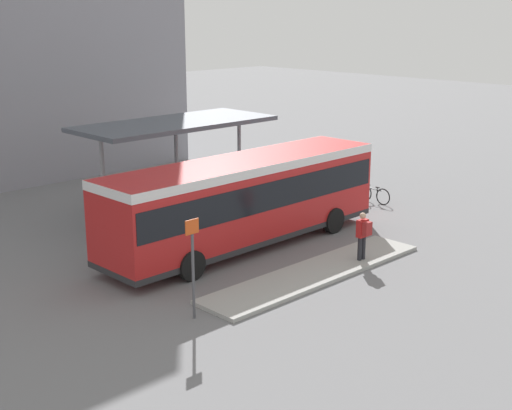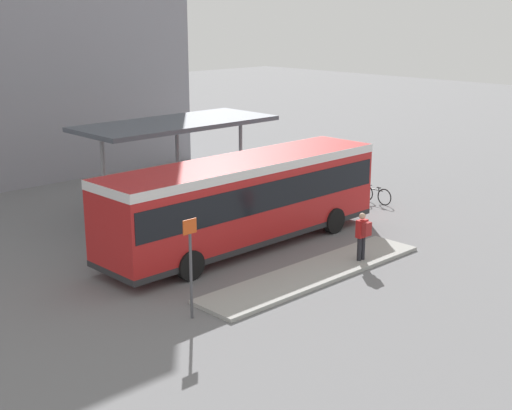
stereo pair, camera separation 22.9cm
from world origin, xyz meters
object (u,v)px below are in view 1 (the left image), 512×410
Objects in this scene: bicycle_white at (353,192)px; platform_sign at (193,264)px; pedestrian_waiting at (363,233)px; city_bus at (245,196)px; bicycle_black at (374,194)px.

platform_sign is at bearing -65.66° from bicycle_white.
bicycle_white is 13.82m from platform_sign.
platform_sign is at bearing 88.84° from pedestrian_waiting.
platform_sign is (-5.21, -3.50, -0.27)m from city_bus.
city_bus reaches higher than bicycle_white.
city_bus is 7.95m from bicycle_white.
pedestrian_waiting is 6.80m from platform_sign.
city_bus is 6.30× the size of bicycle_white.
pedestrian_waiting reaches higher than bicycle_white.
platform_sign is at bearing 107.51° from bicycle_black.
bicycle_white is (-0.36, 0.87, 0.01)m from bicycle_black.
bicycle_black is at bearing 16.33° from platform_sign.
platform_sign is (-13.28, -3.89, 1.19)m from bicycle_black.
pedestrian_waiting is at bearing 125.12° from bicycle_black.
bicycle_black is 0.94m from bicycle_white.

